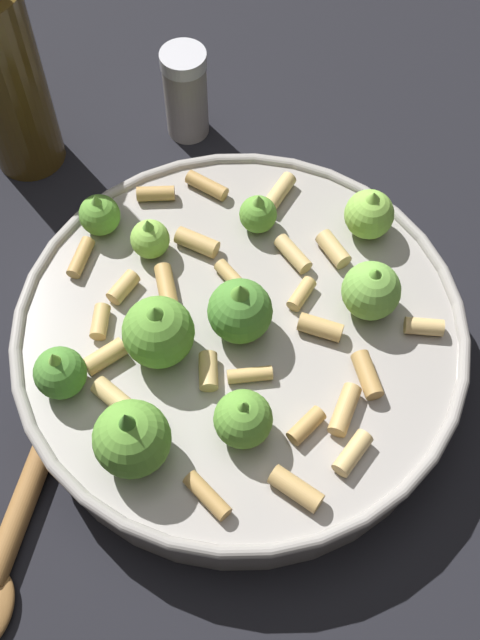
# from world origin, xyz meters

# --- Properties ---
(ground_plane) EXTENTS (2.40, 2.40, 0.00)m
(ground_plane) POSITION_xyz_m (0.00, 0.00, 0.00)
(ground_plane) COLOR black
(cooking_pan) EXTENTS (0.31, 0.31, 0.10)m
(cooking_pan) POSITION_xyz_m (0.00, -0.00, 0.03)
(cooking_pan) COLOR #9E9993
(cooking_pan) RESTS_ON ground
(pepper_shaker) EXTENTS (0.04, 0.04, 0.08)m
(pepper_shaker) POSITION_xyz_m (-0.22, 0.07, 0.04)
(pepper_shaker) COLOR gray
(pepper_shaker) RESTS_ON ground
(olive_oil_bottle) EXTENTS (0.06, 0.06, 0.21)m
(olive_oil_bottle) POSITION_xyz_m (-0.26, -0.06, 0.09)
(olive_oil_bottle) COLOR #4C3814
(olive_oil_bottle) RESTS_ON ground
(wooden_spoon) EXTENTS (0.20, 0.19, 0.02)m
(wooden_spoon) POSITION_xyz_m (0.02, -0.16, 0.01)
(wooden_spoon) COLOR olive
(wooden_spoon) RESTS_ON ground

